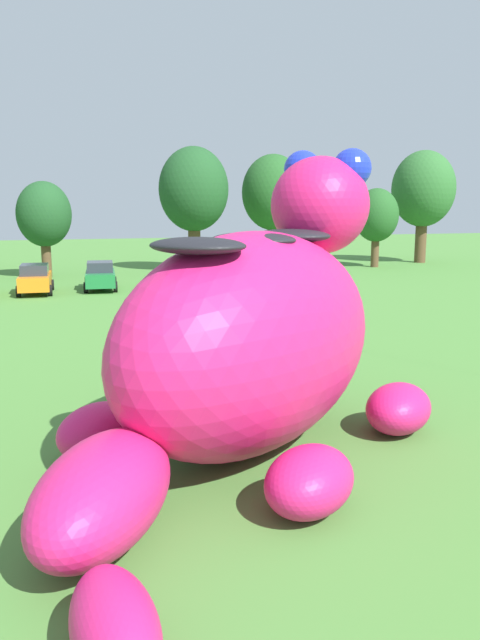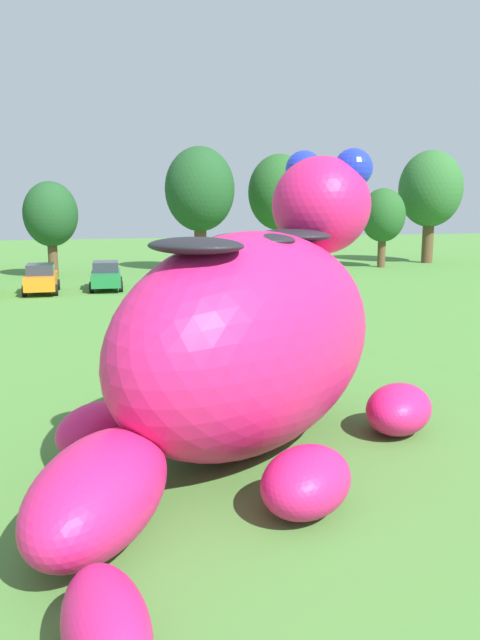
% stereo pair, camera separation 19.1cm
% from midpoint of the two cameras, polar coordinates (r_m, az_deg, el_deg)
% --- Properties ---
extents(ground_plane, '(160.00, 160.00, 0.00)m').
position_cam_midpoint_polar(ground_plane, '(14.79, 3.14, -10.26)').
color(ground_plane, '#4C8438').
extents(giant_inflatable_creature, '(9.75, 11.93, 6.59)m').
position_cam_midpoint_polar(giant_inflatable_creature, '(13.55, 0.78, -1.55)').
color(giant_inflatable_creature, '#E01E6B').
rests_on(giant_inflatable_creature, ground).
extents(car_orange, '(2.02, 4.14, 1.72)m').
position_cam_midpoint_polar(car_orange, '(38.55, -18.15, 3.55)').
color(car_orange, orange).
rests_on(car_orange, ground).
extents(car_green, '(2.13, 4.20, 1.72)m').
position_cam_midpoint_polar(car_green, '(39.17, -12.64, 3.93)').
color(car_green, '#1E7238').
rests_on(car_green, ground).
extents(box_truck, '(2.89, 6.57, 2.95)m').
position_cam_midpoint_polar(box_truck, '(39.44, -2.94, 5.30)').
color(box_truck, '#B2231E').
rests_on(box_truck, ground).
extents(tree_centre_left, '(3.76, 3.76, 6.67)m').
position_cam_midpoint_polar(tree_centre_left, '(46.49, -17.40, 9.05)').
color(tree_centre_left, brown).
rests_on(tree_centre_left, ground).
extents(tree_centre, '(5.27, 5.27, 9.35)m').
position_cam_midpoint_polar(tree_centre, '(48.71, -4.32, 11.62)').
color(tree_centre, brown).
rests_on(tree_centre, ground).
extents(tree_centre_right, '(5.11, 5.11, 9.07)m').
position_cam_midpoint_polar(tree_centre_right, '(52.63, 2.90, 11.36)').
color(tree_centre_right, brown).
rests_on(tree_centre_right, ground).
extents(tree_mid_right, '(3.57, 3.57, 6.34)m').
position_cam_midpoint_polar(tree_mid_right, '(52.73, 12.11, 9.20)').
color(tree_mid_right, brown).
rests_on(tree_mid_right, ground).
extents(tree_right, '(5.41, 5.41, 9.60)m').
position_cam_midpoint_polar(tree_right, '(57.64, 16.14, 11.24)').
color(tree_right, brown).
rests_on(tree_right, ground).
extents(spectator_near_inflatable, '(0.38, 0.26, 1.71)m').
position_cam_midpoint_polar(spectator_near_inflatable, '(24.58, 1.13, 0.29)').
color(spectator_near_inflatable, '#726656').
rests_on(spectator_near_inflatable, ground).
extents(spectator_mid_field, '(0.38, 0.26, 1.71)m').
position_cam_midpoint_polar(spectator_mid_field, '(26.12, 0.82, 0.90)').
color(spectator_mid_field, '#726656').
rests_on(spectator_mid_field, ground).
extents(spectator_by_cars, '(0.38, 0.26, 1.71)m').
position_cam_midpoint_polar(spectator_by_cars, '(25.78, 7.61, 0.68)').
color(spectator_by_cars, '#2D334C').
rests_on(spectator_by_cars, ground).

